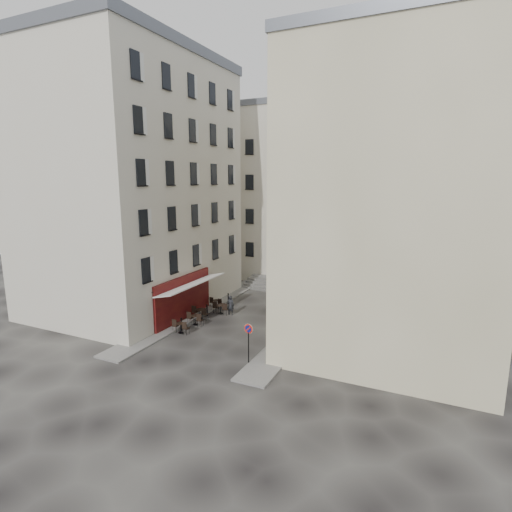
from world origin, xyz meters
The scene contains 18 objects.
ground centered at (0.00, 0.00, 0.00)m, with size 90.00×90.00×0.00m, color black.
sidewalk_left centered at (-4.50, 4.00, 0.06)m, with size 2.00×22.00×0.12m, color slate.
sidewalk_right centered at (4.50, 3.00, 0.06)m, with size 2.00×18.00×0.12m, color slate.
building_left centered at (-10.50, 3.00, 10.31)m, with size 12.20×16.20×20.60m.
building_right centered at (10.50, 3.50, 9.31)m, with size 12.20×14.20×18.60m.
building_back centered at (-1.00, 19.00, 9.31)m, with size 18.20×10.20×18.60m.
cafe_storefront centered at (-4.32, 1.00, 1.88)m, with size 1.74×7.30×3.50m.
stone_steps centered at (0.00, 12.57, 0.40)m, with size 9.00×3.15×0.80m.
bollard_near centered at (-3.25, -1.00, 0.53)m, with size 0.12×0.12×0.98m.
bollard_mid centered at (-3.25, 2.50, 0.53)m, with size 0.12×0.12×0.98m.
bollard_far centered at (-3.25, 6.00, 0.53)m, with size 0.12×0.12×0.98m.
no_parking_sign centered at (3.50, -3.77, 1.78)m, with size 0.57×0.13×2.52m.
bistro_table_a centered at (-3.01, -1.41, 0.48)m, with size 1.33×0.62×0.93m.
bistro_table_b centered at (-2.97, 0.39, 0.49)m, with size 1.35×0.63×0.95m.
bistro_table_c centered at (-3.38, 1.68, 0.50)m, with size 1.40×0.65×0.98m.
bistro_table_d centered at (-2.49, 3.39, 0.49)m, with size 1.37×0.64×0.96m.
bistro_table_e centered at (-3.60, 4.58, 0.45)m, with size 1.24×0.58×0.87m.
pedestrian centered at (-1.69, 3.58, 0.80)m, with size 0.59×0.38×1.60m, color #222428.
Camera 1 is at (13.15, -23.50, 10.75)m, focal length 28.00 mm.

